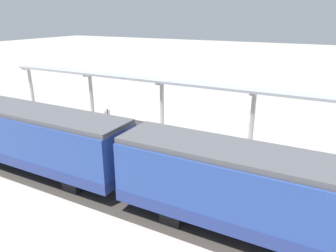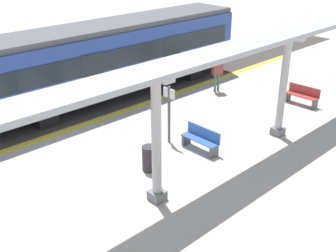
{
  "view_description": "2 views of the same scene",
  "coord_description": "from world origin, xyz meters",
  "px_view_note": "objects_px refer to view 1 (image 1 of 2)",
  "views": [
    {
      "loc": [
        -15.44,
        -10.24,
        8.13
      ],
      "look_at": [
        -0.53,
        -2.34,
        2.15
      ],
      "focal_mm": 33.53,
      "sensor_mm": 36.0,
      "label": 1
    },
    {
      "loc": [
        10.58,
        -6.94,
        7.25
      ],
      "look_at": [
        1.77,
        1.42,
        1.55
      ],
      "focal_mm": 44.96,
      "sensor_mm": 36.0,
      "label": 2
    }
  ],
  "objects_px": {
    "canopy_pillar_second": "(252,123)",
    "platform_info_sign": "(108,122)",
    "train_near_carriage": "(290,202)",
    "trash_bin": "(140,134)",
    "passenger_waiting_near_edge": "(25,122)",
    "bench_far_end": "(52,114)",
    "bench_near_end": "(301,163)",
    "canopy_pillar_third": "(162,109)",
    "train_far_carriage": "(22,135)",
    "canopy_pillar_fourth": "(92,98)",
    "bench_mid_platform": "(115,127)",
    "canopy_pillar_fifth": "(32,89)"
  },
  "relations": [
    {
      "from": "platform_info_sign",
      "to": "bench_near_end",
      "type": "bearing_deg",
      "value": -83.78
    },
    {
      "from": "canopy_pillar_second",
      "to": "canopy_pillar_fifth",
      "type": "bearing_deg",
      "value": 90.0
    },
    {
      "from": "canopy_pillar_second",
      "to": "bench_far_end",
      "type": "bearing_deg",
      "value": 93.6
    },
    {
      "from": "bench_far_end",
      "to": "trash_bin",
      "type": "bearing_deg",
      "value": -92.73
    },
    {
      "from": "canopy_pillar_second",
      "to": "canopy_pillar_fifth",
      "type": "height_order",
      "value": "same"
    },
    {
      "from": "bench_near_end",
      "to": "passenger_waiting_near_edge",
      "type": "bearing_deg",
      "value": 101.64
    },
    {
      "from": "canopy_pillar_second",
      "to": "canopy_pillar_third",
      "type": "relative_size",
      "value": 1.0
    },
    {
      "from": "canopy_pillar_fifth",
      "to": "platform_info_sign",
      "type": "relative_size",
      "value": 1.76
    },
    {
      "from": "canopy_pillar_second",
      "to": "trash_bin",
      "type": "height_order",
      "value": "canopy_pillar_second"
    },
    {
      "from": "bench_far_end",
      "to": "bench_mid_platform",
      "type": "bearing_deg",
      "value": -91.71
    },
    {
      "from": "train_near_carriage",
      "to": "canopy_pillar_third",
      "type": "bearing_deg",
      "value": 50.82
    },
    {
      "from": "canopy_pillar_fourth",
      "to": "bench_far_end",
      "type": "xyz_separation_m",
      "value": [
        -1.01,
        3.49,
        -1.52
      ]
    },
    {
      "from": "bench_far_end",
      "to": "platform_info_sign",
      "type": "xyz_separation_m",
      "value": [
        -1.45,
        -6.97,
        0.89
      ]
    },
    {
      "from": "passenger_waiting_near_edge",
      "to": "bench_far_end",
      "type": "bearing_deg",
      "value": 22.57
    },
    {
      "from": "canopy_pillar_fourth",
      "to": "passenger_waiting_near_edge",
      "type": "xyz_separation_m",
      "value": [
        -4.76,
        1.93,
        -0.84
      ]
    },
    {
      "from": "canopy_pillar_third",
      "to": "trash_bin",
      "type": "bearing_deg",
      "value": 146.36
    },
    {
      "from": "train_far_carriage",
      "to": "canopy_pillar_third",
      "type": "bearing_deg",
      "value": -30.37
    },
    {
      "from": "canopy_pillar_second",
      "to": "trash_bin",
      "type": "xyz_separation_m",
      "value": [
        -1.43,
        7.2,
        -1.53
      ]
    },
    {
      "from": "passenger_waiting_near_edge",
      "to": "canopy_pillar_third",
      "type": "bearing_deg",
      "value": -59.97
    },
    {
      "from": "bench_near_end",
      "to": "train_near_carriage",
      "type": "bearing_deg",
      "value": -178.71
    },
    {
      "from": "canopy_pillar_second",
      "to": "platform_info_sign",
      "type": "distance_m",
      "value": 9.43
    },
    {
      "from": "train_near_carriage",
      "to": "canopy_pillar_second",
      "type": "height_order",
      "value": "canopy_pillar_second"
    },
    {
      "from": "train_far_carriage",
      "to": "platform_info_sign",
      "type": "relative_size",
      "value": 6.14
    },
    {
      "from": "train_far_carriage",
      "to": "bench_near_end",
      "type": "bearing_deg",
      "value": -64.52
    },
    {
      "from": "train_far_carriage",
      "to": "canopy_pillar_fourth",
      "type": "distance_m",
      "value": 7.97
    },
    {
      "from": "trash_bin",
      "to": "passenger_waiting_near_edge",
      "type": "height_order",
      "value": "passenger_waiting_near_edge"
    },
    {
      "from": "train_far_carriage",
      "to": "canopy_pillar_third",
      "type": "distance_m",
      "value": 9.01
    },
    {
      "from": "canopy_pillar_fourth",
      "to": "canopy_pillar_fifth",
      "type": "height_order",
      "value": "same"
    },
    {
      "from": "canopy_pillar_fourth",
      "to": "bench_near_end",
      "type": "height_order",
      "value": "canopy_pillar_fourth"
    },
    {
      "from": "canopy_pillar_third",
      "to": "canopy_pillar_fifth",
      "type": "bearing_deg",
      "value": 90.0
    },
    {
      "from": "train_near_carriage",
      "to": "platform_info_sign",
      "type": "bearing_deg",
      "value": 66.75
    },
    {
      "from": "canopy_pillar_second",
      "to": "bench_near_end",
      "type": "bearing_deg",
      "value": -109.79
    },
    {
      "from": "train_near_carriage",
      "to": "canopy_pillar_fourth",
      "type": "xyz_separation_m",
      "value": [
        7.77,
        15.85,
        0.13
      ]
    },
    {
      "from": "canopy_pillar_second",
      "to": "platform_info_sign",
      "type": "xyz_separation_m",
      "value": [
        -2.46,
        9.08,
        -0.63
      ]
    },
    {
      "from": "canopy_pillar_third",
      "to": "canopy_pillar_fifth",
      "type": "height_order",
      "value": "same"
    },
    {
      "from": "canopy_pillar_fifth",
      "to": "bench_near_end",
      "type": "height_order",
      "value": "canopy_pillar_fifth"
    },
    {
      "from": "train_near_carriage",
      "to": "passenger_waiting_near_edge",
      "type": "bearing_deg",
      "value": 80.38
    },
    {
      "from": "train_far_carriage",
      "to": "bench_mid_platform",
      "type": "bearing_deg",
      "value": -11.44
    },
    {
      "from": "train_near_carriage",
      "to": "train_far_carriage",
      "type": "bearing_deg",
      "value": 90.0
    },
    {
      "from": "train_far_carriage",
      "to": "bench_mid_platform",
      "type": "relative_size",
      "value": 8.99
    },
    {
      "from": "train_far_carriage",
      "to": "bench_near_end",
      "type": "xyz_separation_m",
      "value": [
        6.64,
        -13.94,
        -1.39
      ]
    },
    {
      "from": "train_near_carriage",
      "to": "bench_mid_platform",
      "type": "relative_size",
      "value": 8.99
    },
    {
      "from": "bench_near_end",
      "to": "canopy_pillar_third",
      "type": "bearing_deg",
      "value": 83.14
    },
    {
      "from": "bench_mid_platform",
      "to": "trash_bin",
      "type": "height_order",
      "value": "trash_bin"
    },
    {
      "from": "train_near_carriage",
      "to": "passenger_waiting_near_edge",
      "type": "xyz_separation_m",
      "value": [
        3.01,
        17.78,
        -0.71
      ]
    },
    {
      "from": "trash_bin",
      "to": "canopy_pillar_fourth",
      "type": "bearing_deg",
      "value": 75.04
    },
    {
      "from": "bench_near_end",
      "to": "canopy_pillar_fifth",
      "type": "bearing_deg",
      "value": 87.13
    },
    {
      "from": "passenger_waiting_near_edge",
      "to": "bench_near_end",
      "type": "bearing_deg",
      "value": -78.36
    },
    {
      "from": "canopy_pillar_fourth",
      "to": "bench_near_end",
      "type": "xyz_separation_m",
      "value": [
        -1.13,
        -15.7,
        -1.52
      ]
    },
    {
      "from": "trash_bin",
      "to": "passenger_waiting_near_edge",
      "type": "distance_m",
      "value": 8.04
    }
  ]
}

